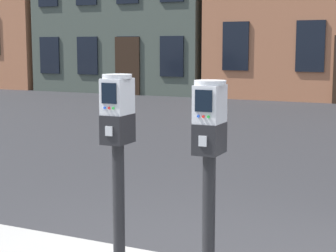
% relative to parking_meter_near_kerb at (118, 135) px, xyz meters
% --- Properties ---
extents(parking_meter_near_kerb, '(0.22, 0.25, 1.43)m').
position_rel_parking_meter_near_kerb_xyz_m(parking_meter_near_kerb, '(0.00, 0.00, 0.00)').
color(parking_meter_near_kerb, black).
rests_on(parking_meter_near_kerb, sidewalk_slab).
extents(parking_meter_twin_adjacent, '(0.22, 0.25, 1.41)m').
position_rel_parking_meter_near_kerb_xyz_m(parking_meter_twin_adjacent, '(0.72, -0.00, -0.02)').
color(parking_meter_twin_adjacent, black).
rests_on(parking_meter_twin_adjacent, sidewalk_slab).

